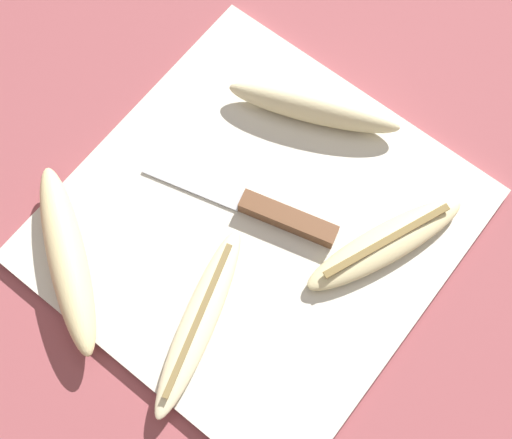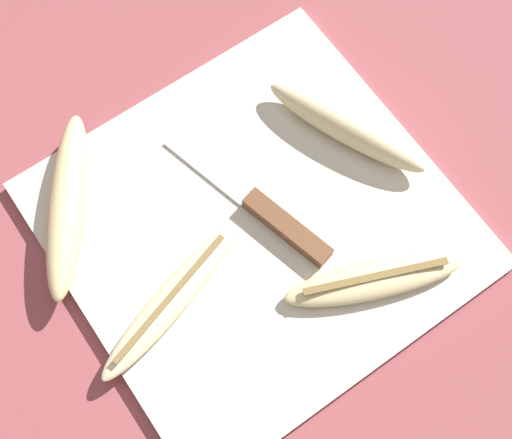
# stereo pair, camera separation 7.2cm
# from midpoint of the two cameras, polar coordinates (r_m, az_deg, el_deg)

# --- Properties ---
(ground_plane) EXTENTS (4.00, 4.00, 0.00)m
(ground_plane) POSITION_cam_midpoint_polar(r_m,az_deg,el_deg) (0.74, 2.76, -0.96)
(ground_plane) COLOR #93474C
(cutting_board) EXTENTS (0.38, 0.37, 0.01)m
(cutting_board) POSITION_cam_midpoint_polar(r_m,az_deg,el_deg) (0.73, 2.78, -0.81)
(cutting_board) COLOR beige
(cutting_board) RESTS_ON ground_plane
(knife) EXTENTS (0.07, 0.21, 0.02)m
(knife) POSITION_cam_midpoint_polar(r_m,az_deg,el_deg) (0.72, 4.26, -0.23)
(knife) COLOR brown
(knife) RESTS_ON cutting_board
(banana_cream_curved) EXTENTS (0.10, 0.18, 0.04)m
(banana_cream_curved) POSITION_cam_midpoint_polar(r_m,az_deg,el_deg) (0.76, 9.92, 6.94)
(banana_cream_curved) COLOR beige
(banana_cream_curved) RESTS_ON cutting_board
(banana_pale_long) EXTENTS (0.20, 0.09, 0.02)m
(banana_pale_long) POSITION_cam_midpoint_polar(r_m,az_deg,el_deg) (0.69, -3.90, -6.87)
(banana_pale_long) COLOR beige
(banana_pale_long) RESTS_ON cutting_board
(banana_ripe_center) EXTENTS (0.15, 0.19, 0.04)m
(banana_ripe_center) POSITION_cam_midpoint_polar(r_m,az_deg,el_deg) (0.73, -12.18, 0.77)
(banana_ripe_center) COLOR beige
(banana_ripe_center) RESTS_ON cutting_board
(banana_soft_right) EXTENTS (0.18, 0.11, 0.02)m
(banana_soft_right) POSITION_cam_midpoint_polar(r_m,az_deg,el_deg) (0.71, 12.27, -5.11)
(banana_soft_right) COLOR beige
(banana_soft_right) RESTS_ON cutting_board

